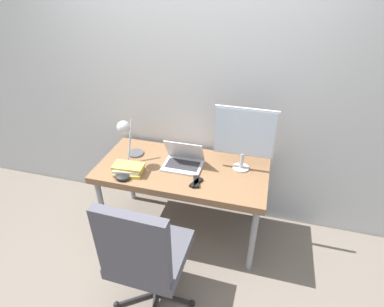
% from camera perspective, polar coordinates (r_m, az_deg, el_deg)
% --- Properties ---
extents(ground_plane, '(12.00, 12.00, 0.00)m').
position_cam_1_polar(ground_plane, '(2.84, -3.77, -18.90)').
color(ground_plane, '#70665B').
extents(wall_back, '(8.00, 0.05, 2.60)m').
position_cam_1_polar(wall_back, '(2.68, 0.54, 12.39)').
color(wall_back, silver).
rests_on(wall_back, ground_plane).
extents(desk, '(1.46, 0.70, 0.73)m').
position_cam_1_polar(desk, '(2.62, -1.85, -3.86)').
color(desk, brown).
rests_on(desk, ground_plane).
extents(laptop, '(0.33, 0.25, 0.23)m').
position_cam_1_polar(laptop, '(2.59, -1.71, -1.34)').
color(laptop, silver).
rests_on(laptop, desk).
extents(monitor, '(0.50, 0.14, 0.56)m').
position_cam_1_polar(monitor, '(2.44, 9.94, 3.53)').
color(monitor, '#B7B7BC').
rests_on(monitor, desk).
extents(desk_lamp, '(0.14, 0.29, 0.41)m').
position_cam_1_polar(desk_lamp, '(2.58, -12.40, 3.77)').
color(desk_lamp, '#4C4C51').
rests_on(desk_lamp, desk).
extents(office_chair, '(0.60, 0.62, 1.06)m').
position_cam_1_polar(office_chair, '(2.11, -9.02, -18.29)').
color(office_chair, black).
rests_on(office_chair, ground_plane).
extents(book_stack, '(0.26, 0.21, 0.08)m').
position_cam_1_polar(book_stack, '(2.56, -12.00, -2.86)').
color(book_stack, gold).
rests_on(book_stack, desk).
extents(tv_remote, '(0.09, 0.14, 0.02)m').
position_cam_1_polar(tv_remote, '(2.39, 0.79, -5.57)').
color(tv_remote, black).
rests_on(tv_remote, desk).
extents(media_remote, '(0.08, 0.16, 0.02)m').
position_cam_1_polar(media_remote, '(2.40, 0.81, -5.38)').
color(media_remote, black).
rests_on(media_remote, desk).
extents(game_controller, '(0.13, 0.10, 0.04)m').
position_cam_1_polar(game_controller, '(2.51, -13.09, -4.32)').
color(game_controller, black).
rests_on(game_controller, desk).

